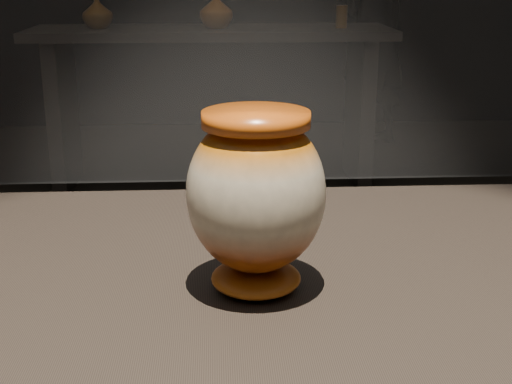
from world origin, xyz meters
TOP-DOWN VIEW (x-y plane):
  - main_vase at (0.05, 0.04)m, footprint 0.19×0.19m
  - back_shelf at (-0.01, 3.36)m, footprint 2.00×0.60m
  - back_vase_left at (-0.62, 3.34)m, footprint 0.21×0.21m
  - back_vase_mid at (0.02, 3.33)m, footprint 0.23×0.23m
  - back_vase_right at (0.71, 3.31)m, footprint 0.06×0.06m
  - visitor at (1.10, 4.26)m, footprint 0.70×0.64m

SIDE VIEW (x-z plane):
  - back_shelf at x=-0.01m, z-range 0.19..1.09m
  - visitor at x=1.10m, z-range 0.00..1.61m
  - back_vase_right at x=0.71m, z-range 0.90..1.02m
  - back_vase_left at x=-0.62m, z-range 0.90..1.07m
  - back_vase_mid at x=0.02m, z-range 0.90..1.09m
  - main_vase at x=0.05m, z-range 0.91..1.11m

